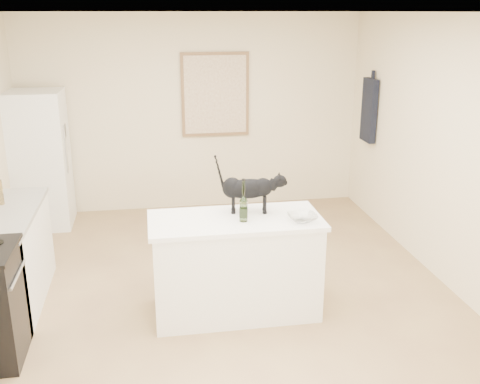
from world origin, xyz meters
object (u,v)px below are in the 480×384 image
object	(u,v)px
wine_bottle	(243,203)
glass_bowl	(302,218)
black_cat	(248,191)
fridge	(39,160)

from	to	relation	value
wine_bottle	glass_bowl	bearing A→B (deg)	-9.45
wine_bottle	glass_bowl	distance (m)	0.52
black_cat	glass_bowl	xyz separation A→B (m)	(0.42, -0.30, -0.16)
black_cat	wine_bottle	xyz separation A→B (m)	(-0.08, -0.22, -0.03)
glass_bowl	black_cat	bearing A→B (deg)	144.38
black_cat	wine_bottle	world-z (taller)	black_cat
fridge	glass_bowl	size ratio (longest dim) A/B	6.86
black_cat	glass_bowl	distance (m)	0.54
fridge	glass_bowl	bearing A→B (deg)	-46.16
fridge	black_cat	size ratio (longest dim) A/B	3.05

